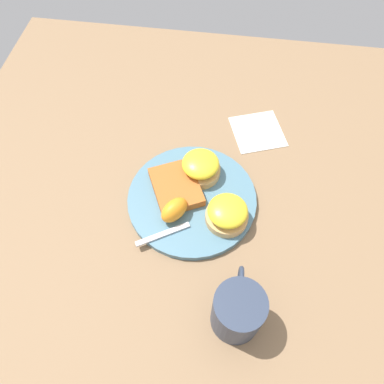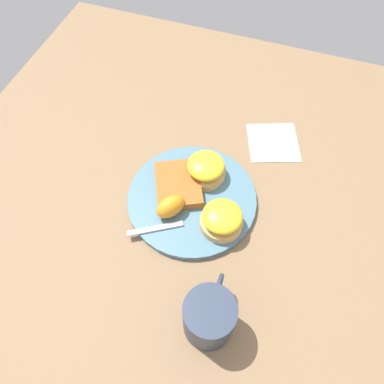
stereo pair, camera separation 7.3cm
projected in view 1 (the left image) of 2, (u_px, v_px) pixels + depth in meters
ground_plane at (192, 201)px, 0.76m from camera, size 1.10×1.10×0.00m
plate at (192, 199)px, 0.76m from camera, size 0.26×0.26×0.01m
sandwich_benedict_left at (227, 213)px, 0.71m from camera, size 0.08×0.08×0.05m
sandwich_benedict_right at (200, 167)px, 0.76m from camera, size 0.08×0.08×0.05m
hashbrown_patty at (176, 187)px, 0.75m from camera, size 0.14×0.13×0.02m
orange_wedge at (174, 210)px, 0.71m from camera, size 0.07×0.06×0.04m
fork at (193, 223)px, 0.72m from camera, size 0.12×0.18×0.00m
cup at (238, 311)px, 0.60m from camera, size 0.12×0.08×0.10m
napkin at (258, 131)px, 0.86m from camera, size 0.14×0.14×0.00m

